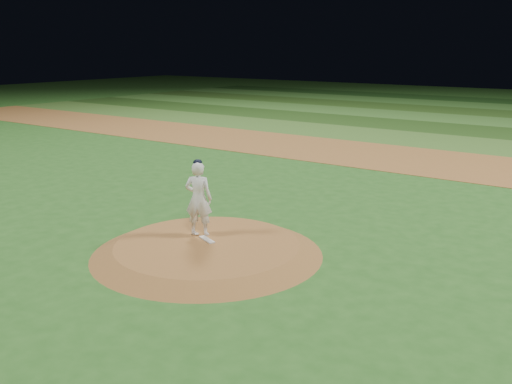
{
  "coord_description": "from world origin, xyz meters",
  "views": [
    {
      "loc": [
        8.42,
        -9.76,
        4.83
      ],
      "look_at": [
        0.0,
        2.0,
        1.1
      ],
      "focal_mm": 40.0,
      "sensor_mm": 36.0,
      "label": 1
    }
  ],
  "objects_px": {
    "pitchers_mound": "(207,248)",
    "pitching_rubber": "(207,240)",
    "rosin_bag": "(197,234)",
    "pitcher_on_mound": "(199,198)"
  },
  "relations": [
    {
      "from": "pitchers_mound",
      "to": "rosin_bag",
      "type": "height_order",
      "value": "rosin_bag"
    },
    {
      "from": "pitching_rubber",
      "to": "rosin_bag",
      "type": "distance_m",
      "value": 0.46
    },
    {
      "from": "pitchers_mound",
      "to": "pitcher_on_mound",
      "type": "height_order",
      "value": "pitcher_on_mound"
    },
    {
      "from": "pitchers_mound",
      "to": "pitching_rubber",
      "type": "relative_size",
      "value": 9.4
    },
    {
      "from": "pitching_rubber",
      "to": "rosin_bag",
      "type": "xyz_separation_m",
      "value": [
        -0.44,
        0.13,
        0.02
      ]
    },
    {
      "from": "pitchers_mound",
      "to": "pitching_rubber",
      "type": "distance_m",
      "value": 0.28
    },
    {
      "from": "pitching_rubber",
      "to": "pitcher_on_mound",
      "type": "distance_m",
      "value": 1.04
    },
    {
      "from": "pitchers_mound",
      "to": "rosin_bag",
      "type": "xyz_separation_m",
      "value": [
        -0.61,
        0.32,
        0.16
      ]
    },
    {
      "from": "pitchers_mound",
      "to": "pitching_rubber",
      "type": "xyz_separation_m",
      "value": [
        -0.16,
        0.18,
        0.14
      ]
    },
    {
      "from": "pitchers_mound",
      "to": "rosin_bag",
      "type": "distance_m",
      "value": 0.7
    }
  ]
}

